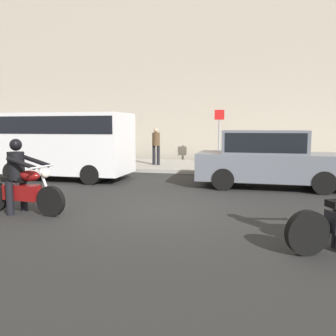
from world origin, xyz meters
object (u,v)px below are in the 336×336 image
object	(u,v)px
street_sign_post	(219,131)
pedestrian_bystander	(156,143)
motorcycle_with_rider_black_leather	(21,183)
parked_van_white	(64,141)
parked_sedan_slate_gray	(268,158)

from	to	relation	value
street_sign_post	pedestrian_bystander	bearing A→B (deg)	-156.94
motorcycle_with_rider_black_leather	street_sign_post	size ratio (longest dim) A/B	0.83
pedestrian_bystander	street_sign_post	bearing A→B (deg)	23.06
motorcycle_with_rider_black_leather	parked_van_white	distance (m)	4.94
parked_van_white	pedestrian_bystander	size ratio (longest dim) A/B	2.80
parked_van_white	parked_sedan_slate_gray	size ratio (longest dim) A/B	1.06
parked_van_white	street_sign_post	bearing A→B (deg)	46.69
motorcycle_with_rider_black_leather	parked_sedan_slate_gray	xyz separation A→B (m)	(5.15, 4.56, 0.24)
parked_van_white	pedestrian_bystander	world-z (taller)	parked_van_white
motorcycle_with_rider_black_leather	parked_sedan_slate_gray	distance (m)	6.88
parked_van_white	pedestrian_bystander	distance (m)	4.58
parked_van_white	street_sign_post	size ratio (longest dim) A/B	1.85
pedestrian_bystander	parked_van_white	bearing A→B (deg)	-118.58
street_sign_post	pedestrian_bystander	size ratio (longest dim) A/B	1.51
parked_van_white	street_sign_post	distance (m)	7.08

